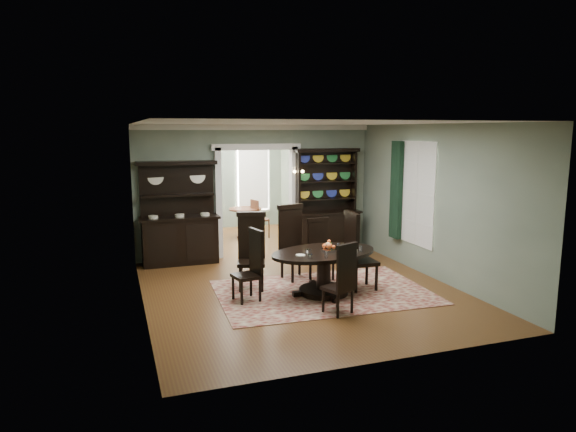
% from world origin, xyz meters
% --- Properties ---
extents(room, '(5.51, 6.01, 3.01)m').
position_xyz_m(room, '(0.00, 0.04, 1.58)').
color(room, brown).
rests_on(room, ground).
extents(parlor, '(3.51, 3.50, 3.01)m').
position_xyz_m(parlor, '(0.00, 5.53, 1.52)').
color(parlor, brown).
rests_on(parlor, ground).
extents(doorway_trim, '(2.08, 0.25, 2.57)m').
position_xyz_m(doorway_trim, '(0.00, 3.00, 1.62)').
color(doorway_trim, silver).
rests_on(doorway_trim, floor).
extents(right_window, '(0.15, 1.47, 2.12)m').
position_xyz_m(right_window, '(2.69, 0.93, 1.60)').
color(right_window, white).
rests_on(right_window, wall_right).
extents(wall_sconce, '(0.27, 0.21, 0.21)m').
position_xyz_m(wall_sconce, '(0.95, 2.85, 1.89)').
color(wall_sconce, gold).
rests_on(wall_sconce, back_wall_right).
extents(rug, '(3.85, 2.67, 0.01)m').
position_xyz_m(rug, '(0.34, -0.18, 0.01)').
color(rug, maroon).
rests_on(rug, floor).
extents(dining_table, '(2.17, 2.14, 0.78)m').
position_xyz_m(dining_table, '(0.32, -0.26, 0.54)').
color(dining_table, black).
rests_on(dining_table, rug).
extents(centerpiece, '(1.25, 0.80, 0.20)m').
position_xyz_m(centerpiece, '(0.39, -0.31, 0.84)').
color(centerpiece, silver).
rests_on(centerpiece, dining_table).
extents(chair_far_left, '(0.64, 0.62, 1.40)m').
position_xyz_m(chair_far_left, '(-0.79, 0.53, 0.74)').
color(chair_far_left, black).
rests_on(chair_far_left, rug).
extents(chair_far_mid, '(0.62, 0.60, 1.45)m').
position_xyz_m(chair_far_mid, '(0.14, 0.89, 0.76)').
color(chair_far_mid, black).
rests_on(chair_far_mid, rug).
extents(chair_far_right, '(0.47, 0.45, 1.19)m').
position_xyz_m(chair_far_right, '(0.63, 0.70, 0.62)').
color(chair_far_right, black).
rests_on(chair_far_right, rug).
extents(chair_end_left, '(0.51, 0.53, 1.23)m').
position_xyz_m(chair_end_left, '(-0.97, -0.16, 0.65)').
color(chair_end_left, black).
rests_on(chair_end_left, rug).
extents(chair_end_right, '(0.52, 0.56, 1.44)m').
position_xyz_m(chair_end_right, '(0.96, -0.22, 0.76)').
color(chair_end_right, black).
rests_on(chair_end_right, rug).
extents(chair_near, '(0.55, 0.54, 1.16)m').
position_xyz_m(chair_near, '(0.19, -1.31, 0.61)').
color(chair_near, black).
rests_on(chair_near, rug).
extents(sideboard, '(1.69, 0.61, 2.23)m').
position_xyz_m(sideboard, '(-1.81, 2.74, 0.78)').
color(sideboard, black).
rests_on(sideboard, floor).
extents(welsh_dresser, '(1.57, 0.58, 2.45)m').
position_xyz_m(welsh_dresser, '(1.65, 2.73, 0.89)').
color(welsh_dresser, black).
rests_on(welsh_dresser, floor).
extents(parlor_table, '(0.87, 0.87, 0.81)m').
position_xyz_m(parlor_table, '(0.20, 4.86, 0.53)').
color(parlor_table, '#4F2716').
rests_on(parlor_table, parlor_floor).
extents(parlor_chair_left, '(0.40, 0.39, 0.90)m').
position_xyz_m(parlor_chair_left, '(-0.62, 4.69, 0.48)').
color(parlor_chair_left, '#4F2716').
rests_on(parlor_chair_left, parlor_floor).
extents(parlor_chair_right, '(0.48, 0.47, 1.05)m').
position_xyz_m(parlor_chair_right, '(0.53, 4.71, 0.56)').
color(parlor_chair_right, '#4F2716').
rests_on(parlor_chair_right, parlor_floor).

